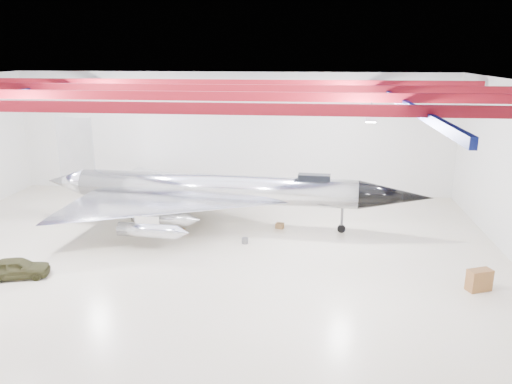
# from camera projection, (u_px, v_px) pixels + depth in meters

# --- Properties ---
(floor) EXTENTS (40.00, 40.00, 0.00)m
(floor) POSITION_uv_depth(u_px,v_px,m) (197.00, 252.00, 32.75)
(floor) COLOR beige
(floor) RESTS_ON ground
(wall_back) EXTENTS (40.00, 0.00, 40.00)m
(wall_back) POSITION_uv_depth(u_px,v_px,m) (231.00, 133.00, 45.61)
(wall_back) COLOR silver
(wall_back) RESTS_ON floor
(ceiling) EXTENTS (40.00, 40.00, 0.00)m
(ceiling) POSITION_uv_depth(u_px,v_px,m) (191.00, 81.00, 29.77)
(ceiling) COLOR #0A0F38
(ceiling) RESTS_ON wall_back
(ceiling_structure) EXTENTS (39.50, 29.50, 1.08)m
(ceiling_structure) POSITION_uv_depth(u_px,v_px,m) (191.00, 93.00, 29.95)
(ceiling_structure) COLOR maroon
(ceiling_structure) RESTS_ON ceiling
(jet_aircraft) EXTENTS (29.28, 17.64, 7.98)m
(jet_aircraft) POSITION_uv_depth(u_px,v_px,m) (215.00, 192.00, 37.17)
(jet_aircraft) COLOR silver
(jet_aircraft) RESTS_ON floor
(jeep) EXTENTS (3.86, 2.39, 1.23)m
(jeep) POSITION_uv_depth(u_px,v_px,m) (17.00, 268.00, 28.92)
(jeep) COLOR #333219
(jeep) RESTS_ON floor
(desk) EXTENTS (1.48, 1.12, 1.22)m
(desk) POSITION_uv_depth(u_px,v_px,m) (479.00, 280.00, 27.40)
(desk) COLOR brown
(desk) RESTS_ON floor
(crate_ply) EXTENTS (0.60, 0.56, 0.34)m
(crate_ply) POSITION_uv_depth(u_px,v_px,m) (140.00, 223.00, 37.83)
(crate_ply) COLOR olive
(crate_ply) RESTS_ON floor
(toolbox_red) EXTENTS (0.47, 0.39, 0.31)m
(toolbox_red) POSITION_uv_depth(u_px,v_px,m) (177.00, 215.00, 39.82)
(toolbox_red) COLOR maroon
(toolbox_red) RESTS_ON floor
(engine_drum) EXTENTS (0.54, 0.54, 0.40)m
(engine_drum) POSITION_uv_depth(u_px,v_px,m) (245.00, 241.00, 34.24)
(engine_drum) COLOR #59595B
(engine_drum) RESTS_ON floor
(parts_bin) EXTENTS (0.68, 0.60, 0.40)m
(parts_bin) POSITION_uv_depth(u_px,v_px,m) (280.00, 226.00, 37.16)
(parts_bin) COLOR olive
(parts_bin) RESTS_ON floor
(crate_small) EXTENTS (0.43, 0.38, 0.25)m
(crate_small) POSITION_uv_depth(u_px,v_px,m) (134.00, 219.00, 38.99)
(crate_small) COLOR #59595B
(crate_small) RESTS_ON floor
(oil_barrel) EXTENTS (0.61, 0.53, 0.37)m
(oil_barrel) POSITION_uv_depth(u_px,v_px,m) (181.00, 231.00, 36.16)
(oil_barrel) COLOR olive
(oil_barrel) RESTS_ON floor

